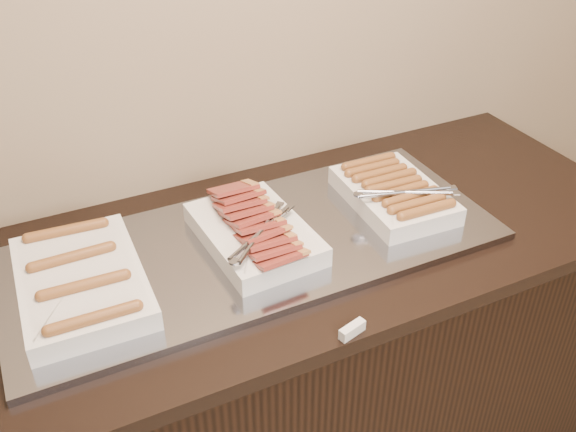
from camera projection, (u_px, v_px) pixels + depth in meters
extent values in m
cube|color=#9E896B|center=(195.00, 3.00, 1.58)|extent=(6.00, 0.05, 2.80)
cube|color=black|center=(264.00, 378.00, 1.84)|extent=(2.00, 0.70, 0.86)
cube|color=black|center=(261.00, 253.00, 1.59)|extent=(2.06, 0.76, 0.04)
cube|color=gray|center=(255.00, 245.00, 1.57)|extent=(1.20, 0.50, 0.02)
cube|color=silver|center=(81.00, 282.00, 1.40)|extent=(0.27, 0.40, 0.05)
cylinder|color=brown|center=(94.00, 318.00, 1.26)|extent=(0.17, 0.03, 0.03)
cylinder|color=brown|center=(84.00, 285.00, 1.34)|extent=(0.17, 0.03, 0.03)
cylinder|color=brown|center=(72.00, 257.00, 1.42)|extent=(0.17, 0.03, 0.03)
cylinder|color=brown|center=(66.00, 231.00, 1.51)|extent=(0.17, 0.04, 0.03)
cube|color=silver|center=(254.00, 234.00, 1.55)|extent=(0.25, 0.36, 0.05)
cube|color=#963930|center=(277.00, 257.00, 1.43)|extent=(0.12, 0.10, 0.04)
cube|color=#963930|center=(272.00, 249.00, 1.45)|extent=(0.12, 0.09, 0.04)
cube|color=#963930|center=(268.00, 240.00, 1.48)|extent=(0.12, 0.09, 0.04)
cube|color=#963930|center=(261.00, 232.00, 1.50)|extent=(0.12, 0.10, 0.04)
cube|color=#963930|center=(258.00, 224.00, 1.52)|extent=(0.12, 0.09, 0.04)
cube|color=#963930|center=(252.00, 217.00, 1.54)|extent=(0.12, 0.10, 0.04)
cube|color=#963930|center=(246.00, 210.00, 1.56)|extent=(0.12, 0.09, 0.04)
cube|color=#963930|center=(240.00, 203.00, 1.58)|extent=(0.12, 0.09, 0.04)
cube|color=#963930|center=(239.00, 195.00, 1.60)|extent=(0.12, 0.10, 0.04)
cube|color=#963930|center=(233.00, 189.00, 1.62)|extent=(0.12, 0.09, 0.04)
cube|color=silver|center=(393.00, 195.00, 1.70)|extent=(0.23, 0.34, 0.05)
cylinder|color=brown|center=(427.00, 210.00, 1.58)|extent=(0.15, 0.03, 0.03)
cylinder|color=brown|center=(417.00, 204.00, 1.60)|extent=(0.15, 0.03, 0.03)
cylinder|color=brown|center=(411.00, 197.00, 1.63)|extent=(0.15, 0.03, 0.03)
cylinder|color=brown|center=(400.00, 191.00, 1.65)|extent=(0.15, 0.03, 0.03)
cylinder|color=brown|center=(394.00, 185.00, 1.68)|extent=(0.15, 0.03, 0.03)
cylinder|color=brown|center=(389.00, 178.00, 1.71)|extent=(0.15, 0.03, 0.03)
cylinder|color=brown|center=(380.00, 173.00, 1.73)|extent=(0.15, 0.03, 0.03)
cylinder|color=brown|center=(372.00, 168.00, 1.75)|extent=(0.15, 0.03, 0.03)
cylinder|color=brown|center=(369.00, 162.00, 1.78)|extent=(0.15, 0.03, 0.03)
cube|color=silver|center=(352.00, 330.00, 1.32)|extent=(0.07, 0.03, 0.02)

